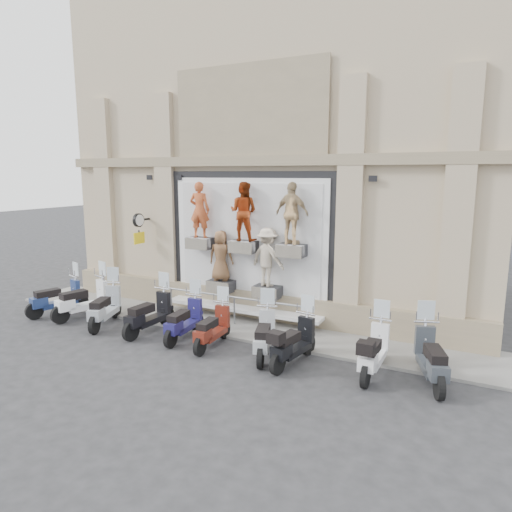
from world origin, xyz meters
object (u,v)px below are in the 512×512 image
(scooter_g, at_px, (264,326))
(scooter_h, at_px, (294,333))
(guard_rail, at_px, (234,311))
(scooter_i, at_px, (374,341))
(scooter_c, at_px, (105,299))
(scooter_f, at_px, (213,319))
(scooter_e, at_px, (184,312))
(clock_sign_bracket, at_px, (139,225))
(scooter_d, at_px, (149,305))
(scooter_j, at_px, (432,347))
(scooter_a, at_px, (57,290))
(scooter_b, at_px, (83,291))

(scooter_g, distance_m, scooter_h, 0.84)
(guard_rail, bearing_deg, scooter_i, -18.18)
(scooter_i, bearing_deg, guard_rail, 162.16)
(scooter_c, height_order, scooter_g, scooter_c)
(scooter_h, xyz_separation_m, scooter_i, (1.82, 0.28, 0.01))
(scooter_f, relative_size, scooter_i, 0.93)
(scooter_e, relative_size, scooter_h, 0.99)
(clock_sign_bracket, height_order, scooter_f, clock_sign_bracket)
(scooter_d, height_order, scooter_f, scooter_d)
(clock_sign_bracket, xyz_separation_m, scooter_g, (5.66, -2.08, -2.01))
(scooter_g, xyz_separation_m, scooter_j, (3.84, 0.31, 0.04))
(clock_sign_bracket, xyz_separation_m, scooter_f, (4.18, -2.11, -2.06))
(clock_sign_bracket, xyz_separation_m, scooter_j, (9.50, -1.77, -1.97))
(clock_sign_bracket, bearing_deg, scooter_d, -45.22)
(clock_sign_bracket, relative_size, scooter_a, 0.51)
(scooter_i, bearing_deg, scooter_d, -178.68)
(scooter_c, relative_size, scooter_j, 0.99)
(scooter_a, distance_m, scooter_f, 5.93)
(scooter_f, xyz_separation_m, scooter_i, (4.14, 0.19, 0.05))
(clock_sign_bracket, bearing_deg, scooter_c, -78.95)
(scooter_g, distance_m, scooter_i, 2.66)
(guard_rail, xyz_separation_m, scooter_h, (2.60, -1.73, 0.32))
(scooter_g, bearing_deg, scooter_e, 159.04)
(scooter_g, bearing_deg, guard_rail, 118.97)
(scooter_i, bearing_deg, scooter_a, -179.13)
(scooter_a, bearing_deg, scooter_h, 17.22)
(clock_sign_bracket, distance_m, scooter_h, 7.15)
(guard_rail, relative_size, clock_sign_bracket, 4.96)
(scooter_a, bearing_deg, scooter_j, 19.70)
(scooter_d, relative_size, scooter_j, 0.99)
(scooter_e, distance_m, scooter_g, 2.48)
(scooter_b, xyz_separation_m, scooter_i, (9.03, -0.04, -0.06))
(scooter_c, distance_m, scooter_i, 7.90)
(clock_sign_bracket, height_order, scooter_c, clock_sign_bracket)
(scooter_a, distance_m, scooter_c, 2.16)
(scooter_f, bearing_deg, scooter_d, 174.42)
(scooter_b, relative_size, scooter_i, 1.08)
(guard_rail, bearing_deg, scooter_j, -13.12)
(scooter_f, height_order, scooter_i, scooter_i)
(scooter_f, distance_m, scooter_h, 2.32)
(scooter_i, relative_size, scooter_j, 0.96)
(scooter_b, bearing_deg, scooter_c, 3.56)
(clock_sign_bracket, xyz_separation_m, scooter_d, (2.01, -2.03, -1.98))
(scooter_e, bearing_deg, scooter_b, 174.42)
(scooter_e, bearing_deg, guard_rail, 60.56)
(scooter_e, height_order, scooter_h, scooter_h)
(scooter_a, distance_m, scooter_d, 3.76)
(scooter_c, height_order, scooter_j, scooter_j)
(scooter_c, bearing_deg, scooter_i, -18.90)
(scooter_d, distance_m, scooter_g, 3.65)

